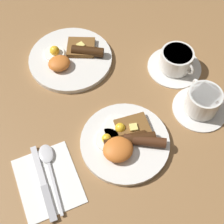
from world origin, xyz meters
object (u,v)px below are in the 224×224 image
Objects in this scene: teacup_near at (202,102)px; teacup_far at (176,62)px; breakfast_plate_far at (71,58)px; spoon at (48,160)px; knife at (44,186)px; breakfast_plate_near at (125,141)px.

teacup_far is (0.00, 0.16, -0.00)m from teacup_near.
breakfast_plate_far is 0.34m from spoon.
spoon is at bearing -22.99° from knife.
breakfast_plate_far is (-0.05, 0.32, -0.00)m from breakfast_plate_near.
breakfast_plate_far reaches higher than knife.
teacup_far reaches higher than spoon.
teacup_near reaches higher than spoon.
teacup_near is at bearing -87.98° from spoon.
knife is at bearing -154.53° from teacup_far.
teacup_near is (0.23, 0.03, 0.02)m from breakfast_plate_near.
breakfast_plate_near is 0.91× the size of breakfast_plate_far.
teacup_far is at bearing 88.99° from teacup_near.
teacup_far is at bearing 37.72° from breakfast_plate_near.
knife is at bearing -116.26° from breakfast_plate_far.
teacup_far is at bearing -64.88° from knife.
teacup_near is 0.93× the size of teacup_far.
knife is (-0.46, -0.06, -0.03)m from teacup_near.
teacup_far is 0.46m from spoon.
knife is (-0.46, -0.22, -0.02)m from teacup_far.
breakfast_plate_far is 0.41m from teacup_near.
breakfast_plate_near is 0.30m from teacup_far.
spoon is (0.03, 0.06, 0.00)m from knife.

